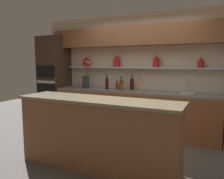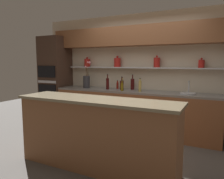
{
  "view_description": "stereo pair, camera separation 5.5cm",
  "coord_description": "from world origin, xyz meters",
  "px_view_note": "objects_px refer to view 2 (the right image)",
  "views": [
    {
      "loc": [
        1.51,
        -3.17,
        1.53
      ],
      "look_at": [
        -0.19,
        0.35,
        1.04
      ],
      "focal_mm": 35.0,
      "sensor_mm": 36.0,
      "label": 1
    },
    {
      "loc": [
        1.56,
        -3.14,
        1.53
      ],
      "look_at": [
        -0.19,
        0.35,
        1.04
      ],
      "focal_mm": 35.0,
      "sensor_mm": 36.0,
      "label": 2
    }
  ],
  "objects_px": {
    "bottle_sauce_4": "(117,85)",
    "sink_fixture": "(188,93)",
    "flower_vase": "(87,81)",
    "bottle_wine_2": "(122,85)",
    "bottle_spirit_0": "(122,84)",
    "bottle_wine_3": "(133,84)",
    "bottle_oil_5": "(122,87)",
    "bottle_wine_6": "(108,83)",
    "oven_tower": "(55,80)",
    "bottle_spirit_1": "(140,86)"
  },
  "relations": [
    {
      "from": "bottle_sauce_4",
      "to": "sink_fixture",
      "type": "bearing_deg",
      "value": -5.29
    },
    {
      "from": "flower_vase",
      "to": "sink_fixture",
      "type": "distance_m",
      "value": 2.32
    },
    {
      "from": "bottle_wine_2",
      "to": "bottle_spirit_0",
      "type": "bearing_deg",
      "value": 109.0
    },
    {
      "from": "bottle_sauce_4",
      "to": "flower_vase",
      "type": "bearing_deg",
      "value": -167.14
    },
    {
      "from": "sink_fixture",
      "to": "bottle_wine_3",
      "type": "relative_size",
      "value": 0.89
    },
    {
      "from": "bottle_oil_5",
      "to": "bottle_wine_6",
      "type": "xyz_separation_m",
      "value": [
        -0.41,
        0.11,
        0.04
      ]
    },
    {
      "from": "bottle_wine_6",
      "to": "bottle_spirit_0",
      "type": "bearing_deg",
      "value": 32.27
    },
    {
      "from": "flower_vase",
      "to": "bottle_wine_6",
      "type": "height_order",
      "value": "flower_vase"
    },
    {
      "from": "oven_tower",
      "to": "bottle_wine_3",
      "type": "height_order",
      "value": "oven_tower"
    },
    {
      "from": "bottle_spirit_1",
      "to": "flower_vase",
      "type": "bearing_deg",
      "value": 176.78
    },
    {
      "from": "sink_fixture",
      "to": "bottle_spirit_0",
      "type": "xyz_separation_m",
      "value": [
        -1.44,
        0.12,
        0.09
      ]
    },
    {
      "from": "flower_vase",
      "to": "sink_fixture",
      "type": "bearing_deg",
      "value": 0.56
    },
    {
      "from": "bottle_wine_3",
      "to": "bottle_oil_5",
      "type": "relative_size",
      "value": 1.44
    },
    {
      "from": "sink_fixture",
      "to": "bottle_wine_3",
      "type": "bearing_deg",
      "value": 172.64
    },
    {
      "from": "bottle_oil_5",
      "to": "oven_tower",
      "type": "bearing_deg",
      "value": 175.53
    },
    {
      "from": "bottle_oil_5",
      "to": "bottle_wine_6",
      "type": "height_order",
      "value": "bottle_wine_6"
    },
    {
      "from": "oven_tower",
      "to": "bottle_spirit_0",
      "type": "relative_size",
      "value": 7.9
    },
    {
      "from": "bottle_spirit_1",
      "to": "bottle_spirit_0",
      "type": "bearing_deg",
      "value": 156.31
    },
    {
      "from": "flower_vase",
      "to": "bottle_wine_6",
      "type": "xyz_separation_m",
      "value": [
        0.58,
        -0.04,
        -0.03
      ]
    },
    {
      "from": "sink_fixture",
      "to": "bottle_wine_2",
      "type": "height_order",
      "value": "bottle_wine_2"
    },
    {
      "from": "sink_fixture",
      "to": "bottle_wine_6",
      "type": "xyz_separation_m",
      "value": [
        -1.73,
        -0.06,
        0.11
      ]
    },
    {
      "from": "bottle_sauce_4",
      "to": "bottle_oil_5",
      "type": "bearing_deg",
      "value": -50.79
    },
    {
      "from": "bottle_spirit_1",
      "to": "bottle_wine_6",
      "type": "xyz_separation_m",
      "value": [
        -0.79,
        0.04,
        0.01
      ]
    },
    {
      "from": "bottle_sauce_4",
      "to": "bottle_wine_3",
      "type": "bearing_deg",
      "value": 1.59
    },
    {
      "from": "bottle_sauce_4",
      "to": "bottle_wine_2",
      "type": "bearing_deg",
      "value": -39.87
    },
    {
      "from": "bottle_spirit_0",
      "to": "oven_tower",
      "type": "bearing_deg",
      "value": -175.88
    },
    {
      "from": "bottle_wine_2",
      "to": "bottle_sauce_4",
      "type": "height_order",
      "value": "bottle_wine_2"
    },
    {
      "from": "bottle_spirit_0",
      "to": "bottle_spirit_1",
      "type": "height_order",
      "value": "bottle_spirit_1"
    },
    {
      "from": "sink_fixture",
      "to": "bottle_wine_3",
      "type": "height_order",
      "value": "bottle_wine_3"
    },
    {
      "from": "bottle_wine_3",
      "to": "bottle_wine_6",
      "type": "xyz_separation_m",
      "value": [
        -0.52,
        -0.22,
        0.01
      ]
    },
    {
      "from": "bottle_spirit_0",
      "to": "sink_fixture",
      "type": "bearing_deg",
      "value": -4.76
    },
    {
      "from": "bottle_spirit_0",
      "to": "bottle_wine_6",
      "type": "xyz_separation_m",
      "value": [
        -0.28,
        -0.18,
        0.02
      ]
    },
    {
      "from": "flower_vase",
      "to": "bottle_wine_6",
      "type": "distance_m",
      "value": 0.59
    },
    {
      "from": "bottle_wine_2",
      "to": "bottle_oil_5",
      "type": "relative_size",
      "value": 1.28
    },
    {
      "from": "bottle_wine_2",
      "to": "bottle_spirit_1",
      "type": "bearing_deg",
      "value": -12.31
    },
    {
      "from": "bottle_wine_3",
      "to": "bottle_oil_5",
      "type": "distance_m",
      "value": 0.34
    },
    {
      "from": "bottle_wine_6",
      "to": "bottle_sauce_4",
      "type": "bearing_deg",
      "value": 53.5
    },
    {
      "from": "flower_vase",
      "to": "bottle_wine_3",
      "type": "xyz_separation_m",
      "value": [
        1.1,
        0.18,
        -0.04
      ]
    },
    {
      "from": "oven_tower",
      "to": "flower_vase",
      "type": "relative_size",
      "value": 3.45
    },
    {
      "from": "bottle_wine_3",
      "to": "bottle_spirit_0",
      "type": "bearing_deg",
      "value": -171.3
    },
    {
      "from": "oven_tower",
      "to": "bottle_spirit_1",
      "type": "relative_size",
      "value": 7.7
    },
    {
      "from": "bottle_spirit_1",
      "to": "bottle_oil_5",
      "type": "bearing_deg",
      "value": -170.25
    },
    {
      "from": "flower_vase",
      "to": "bottle_spirit_0",
      "type": "relative_size",
      "value": 2.29
    },
    {
      "from": "bottle_spirit_0",
      "to": "bottle_sauce_4",
      "type": "bearing_deg",
      "value": 169.03
    },
    {
      "from": "sink_fixture",
      "to": "bottle_spirit_1",
      "type": "height_order",
      "value": "bottle_spirit_1"
    },
    {
      "from": "sink_fixture",
      "to": "bottle_spirit_0",
      "type": "height_order",
      "value": "bottle_spirit_0"
    },
    {
      "from": "flower_vase",
      "to": "bottle_spirit_1",
      "type": "relative_size",
      "value": 2.23
    },
    {
      "from": "bottle_wine_6",
      "to": "sink_fixture",
      "type": "bearing_deg",
      "value": 1.98
    },
    {
      "from": "oven_tower",
      "to": "flower_vase",
      "type": "xyz_separation_m",
      "value": [
        0.97,
        -0.01,
        0.01
      ]
    },
    {
      "from": "bottle_wine_3",
      "to": "bottle_wine_6",
      "type": "bearing_deg",
      "value": -157.44
    }
  ]
}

